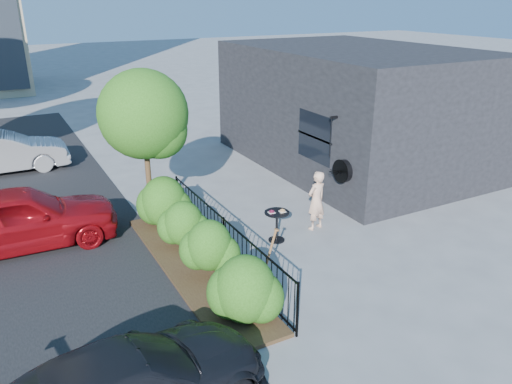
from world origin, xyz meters
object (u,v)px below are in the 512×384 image
car_red (19,218)px  car_silver (2,153)px  cafe_table (277,221)px  shovel (267,265)px  woman (316,200)px  patio_tree (147,120)px

car_red → car_silver: bearing=2.8°
cafe_table → shovel: 2.26m
woman → car_red: size_ratio=0.35×
cafe_table → woman: bearing=6.1°
woman → car_red: 7.13m
cafe_table → shovel: bearing=-125.7°
cafe_table → shovel: (-1.32, -1.83, 0.08)m
patio_tree → woman: patio_tree is taller
patio_tree → cafe_table: 4.01m
woman → shovel: woman is taller
patio_tree → cafe_table: size_ratio=4.86×
shovel → car_silver: 11.41m
cafe_table → car_red: size_ratio=0.18×
car_red → patio_tree: bearing=-90.4°
patio_tree → car_silver: 7.44m
cafe_table → car_silver: bearing=122.1°
car_silver → patio_tree: bearing=-151.3°
woman → car_red: bearing=-33.1°
car_red → cafe_table: bearing=-112.7°
patio_tree → shovel: (0.98, -4.24, -2.16)m
shovel → car_silver: (-4.19, 10.61, 0.08)m
car_red → car_silver: (-0.04, 6.22, -0.07)m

